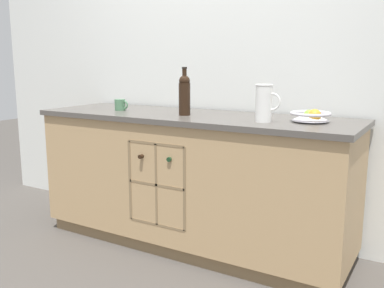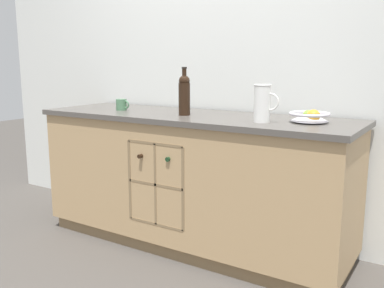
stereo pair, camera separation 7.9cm
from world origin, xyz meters
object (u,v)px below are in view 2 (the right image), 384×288
Objects in this scene: fruit_bowl at (310,116)px; ceramic_mug at (122,105)px; standing_wine_bottle at (184,94)px; white_pitcher at (263,103)px.

ceramic_mug is (-1.36, -0.07, 0.00)m from fruit_bowl.
ceramic_mug is at bearing -177.00° from fruit_bowl.
standing_wine_bottle reaches higher than fruit_bowl.
white_pitcher is (-0.24, -0.12, 0.07)m from fruit_bowl.
fruit_bowl is 1.36m from ceramic_mug.
standing_wine_bottle is (-0.57, 0.04, 0.03)m from white_pitcher.
fruit_bowl is 0.74× the size of standing_wine_bottle.
standing_wine_bottle reaches higher than ceramic_mug.
fruit_bowl and ceramic_mug have the same top height.
ceramic_mug is 0.36× the size of standing_wine_bottle.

